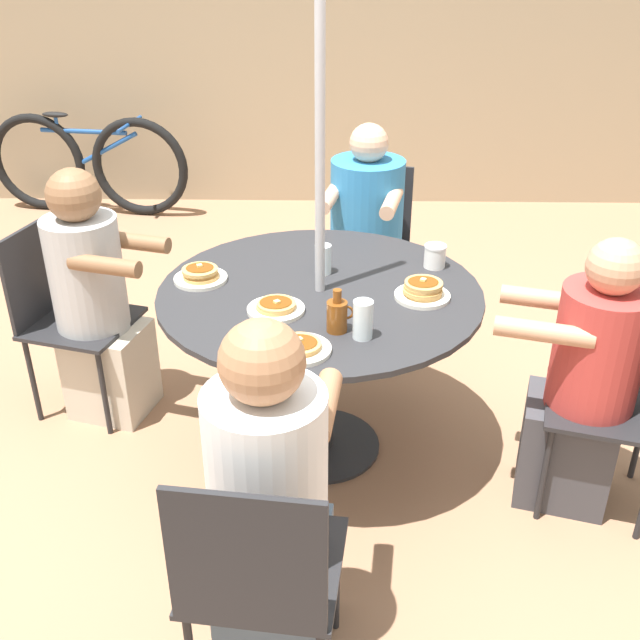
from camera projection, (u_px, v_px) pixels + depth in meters
ground_plane at (320, 446)px, 3.23m from camera, size 12.00×12.00×0.00m
back_fence at (329, 75)px, 5.56m from camera, size 10.00×0.06×1.93m
patio_table at (320, 322)px, 2.94m from camera, size 1.25×1.25×0.75m
umbrella_pole at (320, 211)px, 2.72m from camera, size 0.04×0.04×2.14m
patio_chair_north at (633, 396)px, 2.69m from camera, size 0.52×0.52×0.86m
diner_north at (583, 387)px, 2.73m from camera, size 0.55×0.43×1.08m
patio_chair_east at (370, 238)px, 4.00m from camera, size 0.50×0.50×0.86m
diner_east at (365, 247)px, 3.84m from camera, size 0.45×0.56×1.14m
patio_chair_south at (64, 308)px, 3.29m from camera, size 0.51×0.51×0.86m
diner_south at (96, 306)px, 3.23m from camera, size 0.52×0.42×1.14m
patio_chair_west at (259, 572)px, 1.97m from camera, size 0.46×0.46×0.86m
diner_west at (270, 515)px, 2.09m from camera, size 0.37×0.49×1.17m
pancake_plate_a at (276, 308)px, 2.71m from camera, size 0.21×0.21×0.05m
pancake_plate_b at (423, 291)px, 2.80m from camera, size 0.21×0.21×0.08m
pancake_plate_c at (299, 347)px, 2.46m from camera, size 0.21×0.21×0.05m
pancake_plate_d at (200, 275)px, 2.93m from camera, size 0.21×0.21×0.07m
syrup_bottle at (337, 315)px, 2.56m from camera, size 0.10×0.07×0.16m
coffee_cup at (435, 256)px, 3.04m from camera, size 0.09×0.09×0.09m
drinking_glass_a at (323, 259)px, 2.98m from camera, size 0.07×0.07×0.12m
drinking_glass_b at (363, 320)px, 2.52m from camera, size 0.07×0.07×0.14m
bicycle at (89, 164)px, 5.59m from camera, size 1.54×0.44×0.76m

